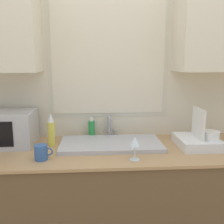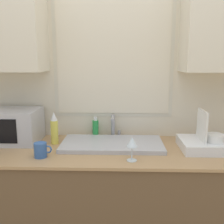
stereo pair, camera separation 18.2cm
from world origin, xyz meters
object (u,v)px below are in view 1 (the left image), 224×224
dish_rack (199,140)px  faucet (110,125)px  microwave (5,128)px  soap_bottle (92,129)px  mug_near_sink (41,152)px  spray_bottle (51,130)px  wine_glass (135,142)px

dish_rack → faucet: bearing=157.3°
microwave → faucet: bearing=8.8°
faucet → microwave: microwave is taller
soap_bottle → mug_near_sink: bearing=-124.7°
spray_bottle → mug_near_sink: spray_bottle is taller
soap_bottle → mug_near_sink: soap_bottle is taller
mug_near_sink → soap_bottle: bearing=55.3°
faucet → microwave: 0.82m
spray_bottle → wine_glass: bearing=-29.7°
spray_bottle → soap_bottle: size_ratio=1.40×
dish_rack → soap_bottle: bearing=160.9°
soap_bottle → wine_glass: bearing=-60.8°
faucet → mug_near_sink: (-0.47, -0.46, -0.06)m
dish_rack → soap_bottle: size_ratio=1.86×
microwave → soap_bottle: bearing=11.4°
mug_near_sink → wine_glass: size_ratio=0.77×
soap_bottle → wine_glass: size_ratio=1.13×
mug_near_sink → dish_rack: bearing=9.5°
dish_rack → mug_near_sink: dish_rack is taller
mug_near_sink → wine_glass: wine_glass is taller
dish_rack → wine_glass: size_ratio=2.11×
faucet → mug_near_sink: 0.66m
spray_bottle → wine_glass: 0.67m
dish_rack → wine_glass: 0.57m
microwave → spray_bottle: bearing=-6.6°
microwave → mug_near_sink: microwave is taller
faucet → spray_bottle: (-0.45, -0.17, 0.01)m
microwave → wine_glass: bearing=-21.7°
spray_bottle → faucet: bearing=20.2°
microwave → spray_bottle: (0.35, -0.04, -0.01)m
microwave → soap_bottle: (0.65, 0.13, -0.05)m
microwave → mug_near_sink: 0.48m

